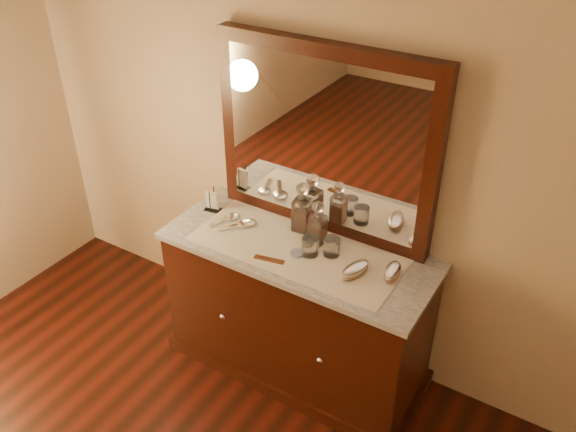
% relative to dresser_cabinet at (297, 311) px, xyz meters
% --- Properties ---
extents(dresser_cabinet, '(1.40, 0.55, 0.82)m').
position_rel_dresser_cabinet_xyz_m(dresser_cabinet, '(0.00, 0.00, 0.00)').
color(dresser_cabinet, black).
rests_on(dresser_cabinet, floor).
extents(dresser_plinth, '(1.46, 0.59, 0.08)m').
position_rel_dresser_cabinet_xyz_m(dresser_plinth, '(0.00, 0.00, -0.37)').
color(dresser_plinth, black).
rests_on(dresser_plinth, floor).
extents(knob_left, '(0.04, 0.04, 0.04)m').
position_rel_dresser_cabinet_xyz_m(knob_left, '(-0.30, -0.28, 0.04)').
color(knob_left, silver).
rests_on(knob_left, dresser_cabinet).
extents(knob_right, '(0.04, 0.04, 0.04)m').
position_rel_dresser_cabinet_xyz_m(knob_right, '(0.30, -0.28, 0.04)').
color(knob_right, silver).
rests_on(knob_right, dresser_cabinet).
extents(marble_top, '(1.44, 0.59, 0.03)m').
position_rel_dresser_cabinet_xyz_m(marble_top, '(0.00, 0.00, 0.42)').
color(marble_top, silver).
rests_on(marble_top, dresser_cabinet).
extents(mirror_frame, '(1.20, 0.08, 1.00)m').
position_rel_dresser_cabinet_xyz_m(mirror_frame, '(0.00, 0.25, 0.94)').
color(mirror_frame, black).
rests_on(mirror_frame, marble_top).
extents(mirror_glass, '(1.06, 0.01, 0.86)m').
position_rel_dresser_cabinet_xyz_m(mirror_glass, '(0.00, 0.21, 0.94)').
color(mirror_glass, white).
rests_on(mirror_glass, marble_top).
extents(lace_runner, '(1.10, 0.45, 0.00)m').
position_rel_dresser_cabinet_xyz_m(lace_runner, '(0.00, -0.02, 0.44)').
color(lace_runner, silver).
rests_on(lace_runner, marble_top).
extents(pin_dish, '(0.08, 0.08, 0.01)m').
position_rel_dresser_cabinet_xyz_m(pin_dish, '(0.03, -0.06, 0.45)').
color(pin_dish, white).
rests_on(pin_dish, lace_runner).
extents(comb, '(0.16, 0.06, 0.01)m').
position_rel_dresser_cabinet_xyz_m(comb, '(-0.07, -0.17, 0.45)').
color(comb, brown).
rests_on(comb, lace_runner).
extents(napkin_rack, '(0.10, 0.07, 0.14)m').
position_rel_dresser_cabinet_xyz_m(napkin_rack, '(-0.60, 0.06, 0.49)').
color(napkin_rack, black).
rests_on(napkin_rack, marble_top).
extents(decanter_left, '(0.10, 0.10, 0.29)m').
position_rel_dresser_cabinet_xyz_m(decanter_left, '(-0.07, 0.15, 0.55)').
color(decanter_left, brown).
rests_on(decanter_left, lace_runner).
extents(decanter_right, '(0.08, 0.08, 0.25)m').
position_rel_dresser_cabinet_xyz_m(decanter_right, '(0.06, 0.09, 0.54)').
color(decanter_right, brown).
rests_on(decanter_right, lace_runner).
extents(brush_near, '(0.12, 0.19, 0.05)m').
position_rel_dresser_cabinet_xyz_m(brush_near, '(0.35, -0.05, 0.47)').
color(brush_near, '#96775C').
rests_on(brush_near, lace_runner).
extents(brush_far, '(0.09, 0.17, 0.04)m').
position_rel_dresser_cabinet_xyz_m(brush_far, '(0.50, 0.03, 0.47)').
color(brush_far, '#96775C').
rests_on(brush_far, lace_runner).
extents(hand_mirror_outer, '(0.11, 0.20, 0.02)m').
position_rel_dresser_cabinet_xyz_m(hand_mirror_outer, '(-0.46, 0.03, 0.45)').
color(hand_mirror_outer, silver).
rests_on(hand_mirror_outer, lace_runner).
extents(hand_mirror_inner, '(0.17, 0.21, 0.02)m').
position_rel_dresser_cabinet_xyz_m(hand_mirror_inner, '(-0.36, 0.01, 0.45)').
color(hand_mirror_inner, silver).
rests_on(hand_mirror_inner, lace_runner).
extents(tumblers, '(0.18, 0.14, 0.10)m').
position_rel_dresser_cabinet_xyz_m(tumblers, '(0.13, 0.01, 0.49)').
color(tumblers, white).
rests_on(tumblers, lace_runner).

